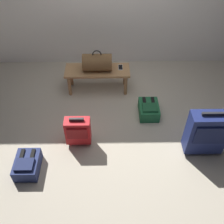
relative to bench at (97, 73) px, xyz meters
name	(u,v)px	position (x,y,z in m)	size (l,w,h in m)	color
ground_plane	(119,122)	(0.32, -0.75, -0.33)	(6.60, 6.60, 0.00)	#B2A893
bench	(97,73)	(0.00, 0.00, 0.00)	(1.00, 0.36, 0.39)	#A87A4C
duffel_bag_brown	(97,62)	(0.00, 0.00, 0.19)	(0.44, 0.26, 0.34)	brown
cell_phone	(120,67)	(0.36, 0.05, 0.06)	(0.07, 0.14, 0.01)	silver
suitcase_upright_navy	(207,132)	(1.35, -1.27, 0.02)	(0.48, 0.23, 0.68)	navy
suitcase_small_red	(78,131)	(-0.22, -1.12, -0.09)	(0.32, 0.19, 0.46)	red
backpack_green	(149,109)	(0.76, -0.59, -0.23)	(0.28, 0.38, 0.21)	#1E6038
backpack_navy	(27,165)	(-0.81, -1.53, -0.23)	(0.28, 0.38, 0.21)	navy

